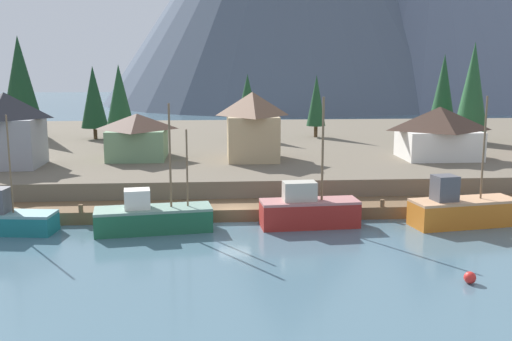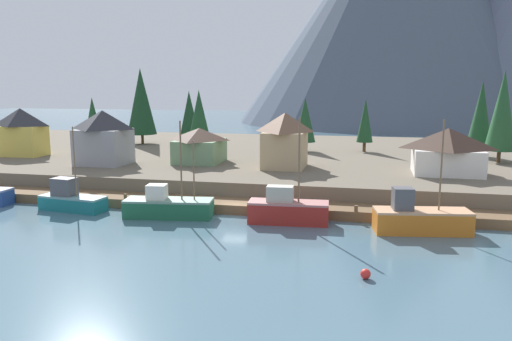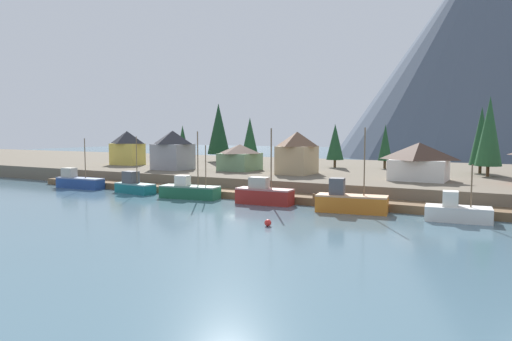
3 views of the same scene
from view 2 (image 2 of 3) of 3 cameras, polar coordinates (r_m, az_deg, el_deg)
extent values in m
cube|color=#476675|center=(69.42, 1.80, -1.47)|extent=(400.00, 400.00, 1.00)
cube|color=brown|center=(52.04, -1.93, -4.08)|extent=(80.00, 4.00, 1.00)
cylinder|color=brown|center=(58.63, -21.71, -2.91)|extent=(0.36, 0.36, 1.60)
cylinder|color=brown|center=(54.57, -14.73, -3.43)|extent=(0.36, 0.36, 1.60)
cylinder|color=brown|center=(51.44, -6.77, -3.96)|extent=(0.36, 0.36, 1.60)
cylinder|color=brown|center=(49.41, 2.05, -4.46)|extent=(0.36, 0.36, 1.60)
cylinder|color=brown|center=(48.64, 11.39, -4.87)|extent=(0.36, 0.36, 1.60)
cylinder|color=brown|center=(49.17, 20.78, -5.16)|extent=(0.36, 0.36, 1.60)
cube|color=#665B4C|center=(80.79, 3.41, 1.34)|extent=(400.00, 56.00, 2.50)
cone|color=#475160|center=(198.75, 16.20, 18.01)|extent=(117.52, 117.52, 86.57)
cube|color=#196B70|center=(55.43, -20.26, -3.63)|extent=(7.33, 3.25, 1.36)
cube|color=#679496|center=(55.27, -20.31, -2.85)|extent=(7.33, 3.25, 0.20)
cube|color=#4C4C51|center=(55.70, -21.14, -1.73)|extent=(2.54, 1.93, 1.84)
cylinder|color=brown|center=(54.29, -20.11, 0.95)|extent=(0.13, 0.13, 7.25)
cube|color=#1E5B3D|center=(50.11, -9.97, -4.39)|extent=(8.94, 3.89, 1.63)
cube|color=gray|center=(49.90, -10.00, -3.37)|extent=(8.94, 3.89, 0.20)
cube|color=silver|center=(50.03, -11.31, -2.41)|extent=(2.07, 1.77, 1.44)
cylinder|color=brown|center=(48.85, -8.61, 1.15)|extent=(0.16, 0.16, 7.77)
cylinder|color=brown|center=(48.72, -7.15, 0.00)|extent=(0.14, 0.14, 5.82)
cube|color=maroon|center=(47.35, 3.73, -4.91)|extent=(7.69, 2.99, 1.89)
cube|color=#AD6C6A|center=(47.10, 3.75, -3.69)|extent=(7.69, 2.99, 0.20)
cube|color=#B2AD9E|center=(47.00, 2.78, -2.67)|extent=(2.59, 1.63, 1.47)
cylinder|color=brown|center=(46.28, 4.97, 1.17)|extent=(0.18, 0.18, 7.91)
cube|color=#CC6B1E|center=(46.57, 18.48, -5.65)|extent=(8.60, 4.04, 1.87)
cube|color=tan|center=(46.32, 18.55, -4.41)|extent=(8.60, 4.04, 0.20)
cube|color=#4C4C51|center=(45.64, 16.49, -3.12)|extent=(1.94, 1.80, 1.96)
cylinder|color=brown|center=(45.94, 20.51, 0.55)|extent=(0.15, 0.15, 7.95)
cube|color=silver|center=(63.25, 21.06, 0.95)|extent=(7.76, 5.96, 3.01)
pyramid|color=#422D23|center=(62.93, 21.21, 3.42)|extent=(8.15, 6.26, 2.48)
cube|color=#6B8E66|center=(68.63, -6.48, 2.22)|extent=(5.91, 6.74, 3.14)
pyramid|color=#422D23|center=(68.37, -6.52, 4.19)|extent=(6.21, 7.07, 1.61)
cube|color=tan|center=(64.06, 3.32, 2.41)|extent=(5.18, 6.45, 4.64)
pyramid|color=brown|center=(63.72, 3.35, 5.56)|extent=(5.44, 6.77, 2.41)
cube|color=gold|center=(82.79, -25.25, 3.09)|extent=(6.65, 4.03, 4.53)
pyramid|color=#2D2D33|center=(82.52, -25.43, 5.56)|extent=(6.98, 4.23, 2.63)
cube|color=gray|center=(69.60, -17.06, 2.62)|extent=(6.27, 5.68, 4.74)
pyramid|color=#2D2D33|center=(69.28, -17.21, 5.59)|extent=(6.58, 5.96, 2.49)
cylinder|color=#4C3823|center=(87.29, -7.59, 3.21)|extent=(0.50, 0.50, 1.51)
cone|color=#14381E|center=(86.90, -7.66, 6.37)|extent=(3.54, 3.54, 8.13)
cylinder|color=#4C3823|center=(81.08, 24.13, 1.94)|extent=(0.50, 0.50, 1.40)
cone|color=#194223|center=(80.62, 24.40, 5.89)|extent=(3.65, 3.65, 9.80)
cylinder|color=#4C3823|center=(81.78, 12.31, 2.67)|extent=(0.50, 0.50, 1.56)
cone|color=#194223|center=(81.40, 12.41, 5.62)|extent=(2.59, 2.59, 6.87)
cylinder|color=#4C3823|center=(93.60, -12.89, 3.56)|extent=(0.50, 0.50, 1.77)
cone|color=#14381E|center=(93.17, -13.05, 7.73)|extent=(5.30, 5.30, 11.88)
cylinder|color=#4C3823|center=(75.91, 26.08, 1.45)|extent=(0.50, 0.50, 1.69)
cone|color=#1E4C28|center=(75.39, 26.42, 6.18)|extent=(4.00, 4.00, 10.89)
cylinder|color=#4C3823|center=(93.41, -18.10, 3.33)|extent=(0.50, 0.50, 1.81)
cone|color=#194223|center=(93.08, -18.23, 5.93)|extent=(2.79, 2.79, 6.70)
cylinder|color=#4C3823|center=(78.18, -6.47, 2.35)|extent=(0.50, 0.50, 1.10)
cone|color=#194223|center=(77.72, -6.53, 5.96)|extent=(3.88, 3.88, 8.77)
cylinder|color=#4C3823|center=(80.86, 5.60, 2.76)|extent=(0.50, 0.50, 1.52)
cone|color=#194223|center=(80.47, 5.65, 5.79)|extent=(3.41, 3.41, 7.05)
sphere|color=red|center=(34.87, 12.45, -11.51)|extent=(0.70, 0.70, 0.70)
camera|label=1|loc=(14.41, -73.25, 1.76)|focal=41.80mm
camera|label=3|loc=(24.44, 123.62, -12.85)|focal=33.28mm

